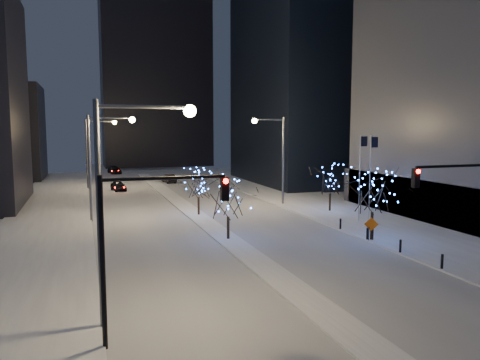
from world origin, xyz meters
name	(u,v)px	position (x,y,z in m)	size (l,w,h in m)	color
ground	(327,317)	(0.00, 0.00, 0.00)	(160.00, 160.00, 0.00)	silver
road	(179,203)	(0.00, 35.00, 0.01)	(20.00, 130.00, 0.02)	silver
median	(189,209)	(0.00, 30.00, 0.07)	(2.00, 80.00, 0.15)	white
east_sidewalk	(362,218)	(15.00, 20.00, 0.07)	(10.00, 90.00, 0.15)	white
west_sidewalk	(39,241)	(-14.00, 20.00, 0.07)	(8.00, 90.00, 0.15)	white
horizon_block	(155,75)	(6.00, 92.00, 21.00)	(24.00, 14.00, 42.00)	black
street_lamp_w_near	(124,181)	(-8.94, 2.00, 6.50)	(4.40, 0.56, 10.00)	#595E66
street_lamp_w_mid	(101,152)	(-8.94, 27.00, 6.50)	(4.40, 0.56, 10.00)	#595E66
street_lamp_w_far	(94,144)	(-8.94, 52.00, 6.50)	(4.40, 0.56, 10.00)	#595E66
street_lamp_east	(276,149)	(10.08, 30.00, 6.45)	(3.90, 0.56, 10.00)	#595E66
traffic_signal_west	(142,230)	(-8.44, 0.00, 4.76)	(5.26, 0.43, 7.00)	black
traffic_signal_east	(467,203)	(8.94, 1.00, 4.76)	(5.26, 0.43, 7.00)	black
flagpoles	(365,173)	(13.37, 17.25, 4.80)	(1.35, 2.60, 8.00)	silver
bollards	(383,240)	(10.20, 10.00, 0.60)	(0.16, 12.16, 0.90)	black
car_near	(118,186)	(-5.97, 48.47, 0.68)	(1.60, 3.98, 1.35)	black
car_mid	(169,179)	(2.43, 55.69, 0.67)	(1.43, 4.09, 1.35)	black
car_far	(114,170)	(-4.86, 74.03, 0.69)	(1.93, 4.76, 1.38)	black
holiday_tree_median_near	(228,198)	(0.02, 15.75, 3.40)	(4.18, 4.18, 5.07)	black
holiday_tree_median_far	(198,184)	(0.26, 26.50, 3.22)	(4.68, 4.68, 4.67)	black
holiday_tree_plaza_near	(373,193)	(10.50, 11.89, 3.83)	(4.16, 4.16, 5.52)	black
holiday_tree_plaza_far	(330,181)	(13.84, 24.26, 3.30)	(4.82, 4.82, 4.80)	black
construction_sign	(371,226)	(10.35, 11.73, 1.23)	(1.00, 0.49, 1.79)	black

